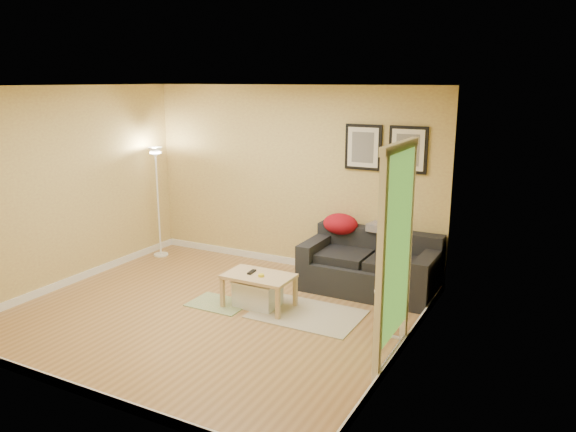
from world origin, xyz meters
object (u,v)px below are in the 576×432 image
object	(u,v)px
storage_bin	(258,293)
floor_lamp	(158,205)
book_stack	(392,288)
side_table	(389,314)
coffee_table	(259,291)
sofa	(370,263)

from	to	relation	value
storage_bin	floor_lamp	distance (m)	2.65
storage_bin	book_stack	bearing A→B (deg)	-2.17
storage_bin	side_table	size ratio (longest dim) A/B	1.04
coffee_table	book_stack	bearing A→B (deg)	1.57
coffee_table	side_table	size ratio (longest dim) A/B	1.60
sofa	book_stack	world-z (taller)	sofa
side_table	book_stack	world-z (taller)	book_stack
side_table	book_stack	size ratio (longest dim) A/B	1.96
book_stack	floor_lamp	distance (m)	4.19
storage_bin	side_table	world-z (taller)	side_table
floor_lamp	side_table	bearing A→B (deg)	-15.19
coffee_table	floor_lamp	distance (m)	2.67
coffee_table	storage_bin	world-z (taller)	coffee_table
coffee_table	floor_lamp	world-z (taller)	floor_lamp
storage_bin	side_table	distance (m)	1.66
coffee_table	storage_bin	bearing A→B (deg)	151.43
coffee_table	side_table	distance (m)	1.63
coffee_table	storage_bin	distance (m)	0.05
sofa	side_table	world-z (taller)	sofa
book_stack	floor_lamp	world-z (taller)	floor_lamp
sofa	floor_lamp	xyz separation A→B (m)	(-3.38, -0.09, 0.43)
coffee_table	storage_bin	size ratio (longest dim) A/B	1.54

